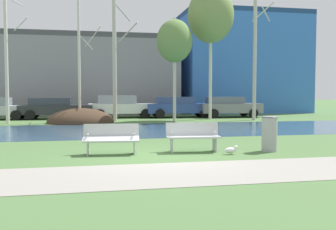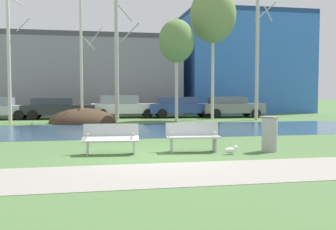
% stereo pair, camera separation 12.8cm
% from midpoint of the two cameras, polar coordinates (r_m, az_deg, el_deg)
% --- Properties ---
extents(ground_plane, '(120.00, 120.00, 0.00)m').
position_cam_midpoint_polar(ground_plane, '(20.67, -5.97, -1.61)').
color(ground_plane, '#4C703D').
extents(paved_path_strip, '(60.00, 2.52, 0.01)m').
position_cam_midpoint_polar(paved_path_strip, '(8.66, 1.16, -8.56)').
color(paved_path_strip, gray).
rests_on(paved_path_strip, ground).
extents(river_band, '(80.00, 7.08, 0.01)m').
position_cam_midpoint_polar(river_band, '(18.47, -5.37, -2.19)').
color(river_band, '#33516B').
rests_on(river_band, ground).
extents(soil_mound, '(3.84, 3.09, 1.73)m').
position_cam_midpoint_polar(soil_mound, '(23.12, -12.20, -1.14)').
color(soil_mound, '#423021').
rests_on(soil_mound, ground).
extents(bench_left, '(1.64, 0.70, 0.87)m').
position_cam_midpoint_polar(bench_left, '(11.36, -8.03, -3.34)').
color(bench_left, '#B2B5B7').
rests_on(bench_left, ground).
extents(bench_right, '(1.64, 0.70, 0.87)m').
position_cam_midpoint_polar(bench_right, '(11.74, 3.98, -3.10)').
color(bench_right, '#B2B5B7').
rests_on(bench_right, ground).
extents(trash_bin, '(0.49, 0.49, 1.07)m').
position_cam_midpoint_polar(trash_bin, '(12.16, 14.93, -2.60)').
color(trash_bin, '#999B9E').
rests_on(trash_bin, ground).
extents(seagull, '(0.45, 0.17, 0.26)m').
position_cam_midpoint_polar(seagull, '(11.38, 9.53, -5.07)').
color(seagull, white).
rests_on(seagull, ground).
extents(birch_left, '(1.33, 2.19, 9.30)m').
position_cam_midpoint_polar(birch_left, '(24.00, -22.11, 10.12)').
color(birch_left, beige).
rests_on(birch_left, ground).
extents(birch_center_left, '(1.41, 2.12, 7.49)m').
position_cam_midpoint_polar(birch_center_left, '(24.13, -12.34, 8.10)').
color(birch_center_left, beige).
rests_on(birch_center_left, ground).
extents(birch_center, '(1.57, 2.40, 8.37)m').
position_cam_midpoint_polar(birch_center, '(24.29, -7.30, 9.22)').
color(birch_center, '#BCB7A8').
rests_on(birch_center, ground).
extents(birch_center_right, '(2.18, 2.18, 6.28)m').
position_cam_midpoint_polar(birch_center_right, '(24.12, 1.42, 10.69)').
color(birch_center_right, beige).
rests_on(birch_center_right, ground).
extents(birch_right, '(3.01, 3.01, 8.71)m').
position_cam_midpoint_polar(birch_right, '(26.33, 6.74, 14.25)').
color(birch_right, beige).
rests_on(birch_right, ground).
extents(birch_far_right, '(1.38, 2.20, 9.24)m').
position_cam_midpoint_polar(birch_far_right, '(25.69, 13.11, 9.83)').
color(birch_far_right, '#BCB7A8').
rests_on(birch_far_right, ground).
extents(parked_sedan_second_dark, '(4.76, 2.22, 1.40)m').
position_cam_midpoint_polar(parked_sedan_second_dark, '(27.01, -15.71, 1.06)').
color(parked_sedan_second_dark, '#282B30').
rests_on(parked_sedan_second_dark, ground).
extents(parked_hatch_third_white, '(4.70, 2.05, 1.55)m').
position_cam_midpoint_polar(parked_hatch_third_white, '(27.36, -6.43, 1.31)').
color(parked_hatch_third_white, silver).
rests_on(parked_hatch_third_white, ground).
extents(parked_wagon_fourth_blue, '(4.79, 2.06, 1.45)m').
position_cam_midpoint_polar(parked_wagon_fourth_blue, '(27.48, 2.07, 1.26)').
color(parked_wagon_fourth_blue, '#2D4793').
rests_on(parked_wagon_fourth_blue, ground).
extents(parked_suv_fifth_grey, '(4.38, 2.17, 1.45)m').
position_cam_midpoint_polar(parked_suv_fifth_grey, '(27.96, 9.31, 1.26)').
color(parked_suv_fifth_grey, slate).
rests_on(parked_suv_fifth_grey, ground).
extents(building_grey_warehouse, '(17.85, 9.46, 6.33)m').
position_cam_midpoint_polar(building_grey_warehouse, '(34.70, -14.01, 5.56)').
color(building_grey_warehouse, gray).
rests_on(building_grey_warehouse, ground).
extents(building_blue_store, '(10.67, 9.79, 8.67)m').
position_cam_midpoint_polar(building_blue_store, '(37.14, 10.16, 7.27)').
color(building_blue_store, '#3870C6').
rests_on(building_blue_store, ground).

